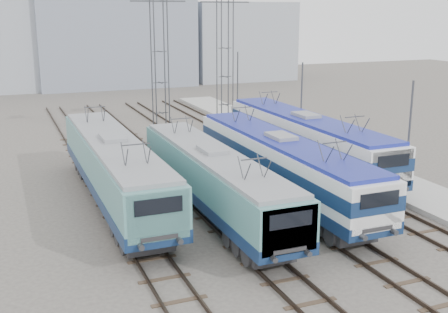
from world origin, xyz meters
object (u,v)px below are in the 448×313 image
catenary_tower_west (160,62)px  mast_mid (301,109)px  catenary_tower_east (225,58)px  mast_front (408,143)px  locomotive_center_right (282,162)px  locomotive_far_left (115,166)px  mast_rear (238,89)px  locomotive_center_left (214,178)px  locomotive_far_right (307,137)px

catenary_tower_west → mast_mid: 12.16m
catenary_tower_east → mast_front: 22.32m
catenary_tower_east → mast_mid: (2.10, -10.00, -3.14)m
catenary_tower_west → mast_front: size_ratio=1.71×
catenary_tower_east → locomotive_center_right: bearing=-102.6°
locomotive_far_left → mast_front: bearing=-20.3°
mast_mid → mast_rear: (0.00, 12.00, 0.00)m
locomotive_center_left → locomotive_far_right: 10.75m
locomotive_center_left → locomotive_far_right: (9.00, 5.87, 0.21)m
mast_front → locomotive_center_right: bearing=155.0°
locomotive_center_left → mast_rear: bearing=63.7°
locomotive_far_left → mast_rear: bearing=50.1°
catenary_tower_west → catenary_tower_east: size_ratio=1.00×
catenary_tower_west → locomotive_center_left: bearing=-97.1°
locomotive_far_left → mast_front: (15.35, -5.67, 1.19)m
locomotive_center_right → mast_front: mast_front is taller
locomotive_center_left → mast_mid: (10.85, 9.94, 1.35)m
locomotive_far_right → catenary_tower_east: (-0.25, 14.07, 4.29)m
locomotive_center_right → catenary_tower_west: size_ratio=1.51×
mast_front → catenary_tower_east: bearing=95.5°
catenary_tower_west → mast_front: bearing=-66.7°
mast_front → mast_rear: bearing=90.0°
mast_mid → locomotive_center_right: bearing=-125.1°
locomotive_center_right → mast_front: size_ratio=2.58×
locomotive_center_left → catenary_tower_east: bearing=66.3°
locomotive_far_left → catenary_tower_east: bearing=50.9°
locomotive_center_right → catenary_tower_east: size_ratio=1.51×
mast_front → mast_mid: 12.00m
locomotive_far_left → locomotive_center_right: size_ratio=1.03×
locomotive_far_left → mast_mid: bearing=22.4°
catenary_tower_west → catenary_tower_east: bearing=17.1°
locomotive_far_left → catenary_tower_east: 21.47m
mast_front → mast_mid: (0.00, 12.00, 0.00)m
locomotive_far_left → locomotive_far_right: (13.50, 2.26, 0.04)m
locomotive_far_right → catenary_tower_west: bearing=119.2°
catenary_tower_west → mast_mid: catenary_tower_west is taller
locomotive_far_left → locomotive_center_left: 5.77m
locomotive_center_left → catenary_tower_east: size_ratio=1.43×
locomotive_center_left → mast_front: bearing=-10.7°
locomotive_far_left → locomotive_center_left: (4.50, -3.61, -0.16)m
catenary_tower_east → mast_front: catenary_tower_east is taller
locomotive_far_right → locomotive_center_right: bearing=-132.2°
locomotive_far_left → locomotive_center_right: (9.00, -2.71, -0.00)m
locomotive_center_left → catenary_tower_west: 18.63m
locomotive_center_right → mast_rear: bearing=73.2°
catenary_tower_west → catenary_tower_east: (6.50, 2.00, 0.00)m
catenary_tower_east → mast_rear: (2.10, 2.00, -3.14)m
mast_front → mast_rear: (0.00, 24.00, 0.00)m
locomotive_far_right → mast_rear: 16.22m
locomotive_center_right → locomotive_center_left: bearing=-168.7°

